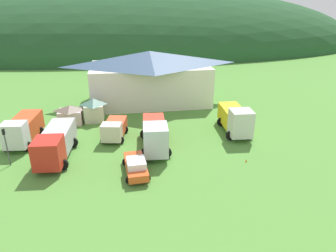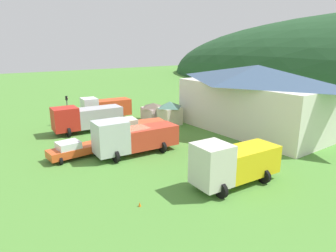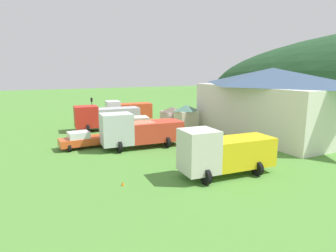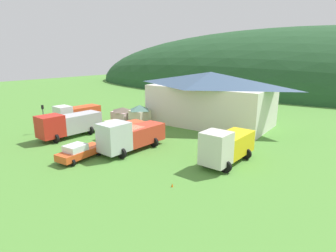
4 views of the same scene
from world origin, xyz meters
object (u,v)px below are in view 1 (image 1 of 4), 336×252
at_px(tow_truck_silver, 155,134).
at_px(flatbed_truck_yellow, 235,119).
at_px(service_pickup_orange, 136,166).
at_px(crane_truck_red, 55,143).
at_px(traffic_cone_near_pickup, 246,162).
at_px(heavy_rig_white, 23,129).
at_px(play_shed_cream, 94,109).
at_px(play_shed_pink, 70,114).
at_px(depot_building, 150,76).
at_px(traffic_light_west, 6,143).
at_px(light_truck_cream, 114,129).

distance_m(tow_truck_silver, flatbed_truck_yellow, 10.37).
xyz_separation_m(flatbed_truck_yellow, service_pickup_orange, (-12.29, -7.63, -0.97)).
distance_m(crane_truck_red, traffic_cone_near_pickup, 19.11).
bearing_deg(heavy_rig_white, traffic_cone_near_pickup, 76.21).
bearing_deg(crane_truck_red, flatbed_truck_yellow, 103.97).
distance_m(play_shed_cream, heavy_rig_white, 9.33).
xyz_separation_m(play_shed_pink, heavy_rig_white, (-4.36, -5.20, 0.45)).
bearing_deg(heavy_rig_white, depot_building, 134.74).
xyz_separation_m(play_shed_cream, play_shed_pink, (-2.97, -0.57, -0.30)).
relative_size(crane_truck_red, service_pickup_orange, 1.65).
bearing_deg(play_shed_cream, play_shed_pink, -169.17).
height_order(heavy_rig_white, traffic_cone_near_pickup, heavy_rig_white).
bearing_deg(tow_truck_silver, play_shed_cream, -139.85).
bearing_deg(heavy_rig_white, crane_truck_red, 49.52).
distance_m(traffic_light_west, traffic_cone_near_pickup, 23.26).
relative_size(tow_truck_silver, flatbed_truck_yellow, 1.13).
relative_size(heavy_rig_white, flatbed_truck_yellow, 0.94).
distance_m(heavy_rig_white, flatbed_truck_yellow, 24.24).
bearing_deg(depot_building, light_truck_cream, -113.08).
distance_m(play_shed_cream, service_pickup_orange, 15.02).
relative_size(light_truck_cream, traffic_light_west, 1.39).
height_order(play_shed_pink, tow_truck_silver, tow_truck_silver).
height_order(tow_truck_silver, service_pickup_orange, tow_truck_silver).
bearing_deg(heavy_rig_white, service_pickup_orange, 59.96).
bearing_deg(tow_truck_silver, play_shed_pink, -128.00).
bearing_deg(play_shed_cream, tow_truck_silver, -53.94).
bearing_deg(traffic_light_west, depot_building, 48.80).
distance_m(play_shed_cream, traffic_cone_near_pickup, 20.82).
height_order(depot_building, play_shed_cream, depot_building).
height_order(tow_truck_silver, traffic_cone_near_pickup, tow_truck_silver).
bearing_deg(depot_building, crane_truck_red, -123.47).
xyz_separation_m(play_shed_cream, traffic_light_west, (-7.41, -10.86, 0.80)).
bearing_deg(play_shed_pink, traffic_light_west, -113.32).
distance_m(light_truck_cream, traffic_light_west, 11.20).
xyz_separation_m(light_truck_cream, tow_truck_silver, (4.31, -3.51, 0.58)).
bearing_deg(crane_truck_red, traffic_cone_near_pickup, 83.11).
bearing_deg(flatbed_truck_yellow, crane_truck_red, -76.54).
xyz_separation_m(crane_truck_red, traffic_cone_near_pickup, (18.68, -3.65, -1.74)).
height_order(play_shed_pink, crane_truck_red, crane_truck_red).
distance_m(tow_truck_silver, service_pickup_orange, 5.39).
bearing_deg(heavy_rig_white, light_truck_cream, 94.11).
xyz_separation_m(play_shed_pink, tow_truck_silver, (9.90, -8.94, 0.51)).
height_order(crane_truck_red, traffic_cone_near_pickup, crane_truck_red).
bearing_deg(service_pickup_orange, heavy_rig_white, -129.25).
relative_size(crane_truck_red, flatbed_truck_yellow, 1.14).
xyz_separation_m(crane_truck_red, tow_truck_silver, (10.05, 0.61, 0.03)).
distance_m(tow_truck_silver, traffic_cone_near_pickup, 9.78).
distance_m(depot_building, flatbed_truck_yellow, 16.27).
height_order(play_shed_pink, service_pickup_orange, play_shed_pink).
bearing_deg(traffic_cone_near_pickup, flatbed_truck_yellow, 79.34).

